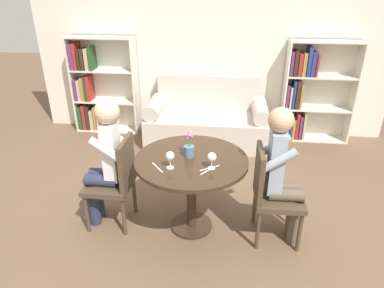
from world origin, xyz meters
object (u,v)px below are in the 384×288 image
at_px(chair_left, 116,179).
at_px(couch, 207,121).
at_px(bookshelf_right, 308,93).
at_px(bookshelf_left, 97,88).
at_px(wine_glass_left, 170,156).
at_px(wine_glass_right, 212,157).
at_px(person_right, 283,173).
at_px(flower_vase, 189,148).
at_px(person_left, 105,159).
at_px(chair_right, 271,191).

bearing_deg(chair_left, couch, 160.95).
xyz_separation_m(bookshelf_right, chair_left, (-2.14, -2.24, -0.21)).
xyz_separation_m(bookshelf_left, chair_left, (1.00, -2.24, -0.18)).
bearing_deg(chair_left, bookshelf_left, -155.27).
height_order(couch, wine_glass_left, couch).
bearing_deg(wine_glass_right, wine_glass_left, -174.98).
bearing_deg(person_right, couch, 19.86).
height_order(person_right, flower_vase, person_right).
bearing_deg(wine_glass_right, chair_left, 170.63).
xyz_separation_m(couch, wine_glass_left, (-0.16, -2.15, 0.55)).
xyz_separation_m(person_left, flower_vase, (0.77, 0.04, 0.14)).
height_order(person_left, flower_vase, person_left).
distance_m(bookshelf_left, person_left, 2.42).
xyz_separation_m(chair_left, person_right, (1.51, -0.05, 0.19)).
xyz_separation_m(bookshelf_left, wine_glass_left, (1.55, -2.42, 0.18)).
xyz_separation_m(wine_glass_left, flower_vase, (0.13, 0.22, -0.02)).
bearing_deg(chair_right, wine_glass_right, 98.84).
xyz_separation_m(chair_left, person_left, (-0.08, 0.00, 0.20)).
height_order(bookshelf_left, flower_vase, bookshelf_left).
relative_size(couch, chair_right, 1.90).
bearing_deg(wine_glass_right, bookshelf_right, 62.44).
relative_size(bookshelf_left, chair_left, 1.60).
height_order(bookshelf_left, person_right, bookshelf_left).
bearing_deg(person_right, chair_right, 91.17).
distance_m(couch, flower_vase, 2.00).
bearing_deg(person_left, chair_left, 89.46).
bearing_deg(person_right, person_left, 86.57).
bearing_deg(bookshelf_left, wine_glass_left, -57.35).
bearing_deg(bookshelf_right, person_left, -134.89).
bearing_deg(couch, bookshelf_right, 10.55).
bearing_deg(wine_glass_right, flower_vase, 137.41).
bearing_deg(wine_glass_left, flower_vase, 59.08).
xyz_separation_m(chair_left, wine_glass_left, (0.55, -0.18, 0.36)).
xyz_separation_m(bookshelf_right, person_left, (-2.23, -2.24, -0.01)).
bearing_deg(flower_vase, person_left, -176.80).
distance_m(bookshelf_right, chair_left, 3.11).
bearing_deg(wine_glass_left, person_right, 7.87).
distance_m(bookshelf_left, wine_glass_left, 2.88).
relative_size(couch, bookshelf_left, 1.19).
relative_size(bookshelf_left, person_right, 1.13).
relative_size(person_right, flower_vase, 5.33).
xyz_separation_m(person_left, wine_glass_right, (0.98, -0.15, 0.16)).
relative_size(bookshelf_left, wine_glass_right, 9.88).
relative_size(chair_right, wine_glass_left, 5.98).
xyz_separation_m(chair_left, chair_right, (1.42, -0.05, 0.00)).
bearing_deg(bookshelf_right, wine_glass_left, -123.33).
height_order(chair_left, person_right, person_right).
relative_size(couch, bookshelf_right, 1.19).
bearing_deg(bookshelf_right, bookshelf_left, -179.98).
xyz_separation_m(person_right, wine_glass_right, (-0.61, -0.10, 0.17)).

